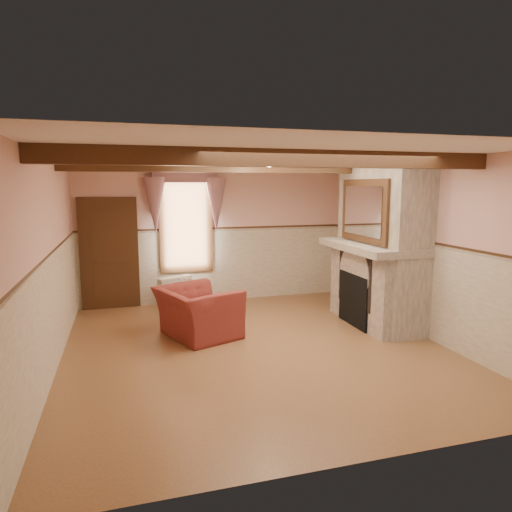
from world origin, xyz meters
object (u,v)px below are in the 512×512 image
object	(u,v)px
oil_lamp	(362,233)
side_table	(186,309)
armchair	(198,312)
bowl	(369,240)
radiator	(175,292)
mantel_clock	(351,233)

from	to	relation	value
oil_lamp	side_table	bearing A→B (deg)	171.05
armchair	bowl	bearing A→B (deg)	-111.79
armchair	radiator	size ratio (longest dim) A/B	1.73
armchair	side_table	world-z (taller)	armchair
bowl	radiator	bearing A→B (deg)	147.56
side_table	radiator	size ratio (longest dim) A/B	0.79
oil_lamp	radiator	bearing A→B (deg)	150.82
bowl	oil_lamp	bearing A→B (deg)	90.00
armchair	side_table	xyz separation A→B (m)	(-0.09, 0.68, -0.12)
mantel_clock	radiator	bearing A→B (deg)	156.97
armchair	side_table	bearing A→B (deg)	-13.49
side_table	bowl	distance (m)	3.37
bowl	oil_lamp	distance (m)	0.26
radiator	mantel_clock	xyz separation A→B (m)	(3.12, -1.33, 1.22)
side_table	radiator	world-z (taller)	radiator
armchair	side_table	size ratio (longest dim) A/B	2.19
side_table	bowl	xyz separation A→B (m)	(3.07, -0.73, 1.19)
bowl	mantel_clock	distance (m)	0.66
mantel_clock	oil_lamp	xyz separation A→B (m)	(0.00, -0.42, 0.04)
bowl	armchair	bearing A→B (deg)	179.18
side_table	radiator	xyz separation A→B (m)	(-0.05, 1.26, 0.02)
radiator	mantel_clock	bearing A→B (deg)	-47.00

